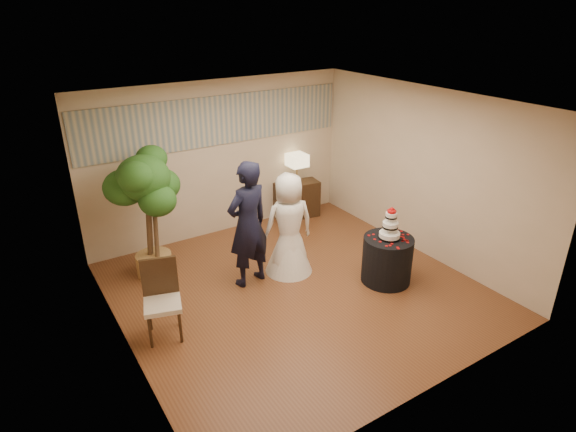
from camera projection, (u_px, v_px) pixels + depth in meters
floor at (297, 290)px, 7.28m from camera, size 5.00×5.00×0.00m
ceiling at (298, 103)px, 6.13m from camera, size 5.00×5.00×0.00m
wall_back at (220, 159)px, 8.62m from camera, size 5.00×0.06×2.80m
wall_front at (436, 287)px, 4.78m from camera, size 5.00×0.06×2.80m
wall_left at (115, 250)px, 5.47m from camera, size 0.06×5.00×2.80m
wall_right at (423, 173)px, 7.93m from camera, size 0.06×5.00×2.80m
mural_border at (218, 121)px, 8.32m from camera, size 4.90×0.02×0.85m
groom at (248, 224)px, 7.09m from camera, size 0.79×0.60×1.96m
bride at (289, 224)px, 7.46m from camera, size 0.93×0.88×1.65m
cake_table at (387, 260)px, 7.38m from camera, size 0.84×0.84×0.73m
wedding_cake at (391, 223)px, 7.12m from camera, size 0.32×0.32×0.50m
console at (297, 200)px, 9.60m from camera, size 0.92×0.51×0.73m
table_lamp at (297, 168)px, 9.33m from camera, size 0.35×0.35×0.58m
ficus_tree at (148, 215)px, 7.27m from camera, size 1.38×1.38×2.08m
side_chair at (162, 302)px, 6.07m from camera, size 0.60×0.61×1.04m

